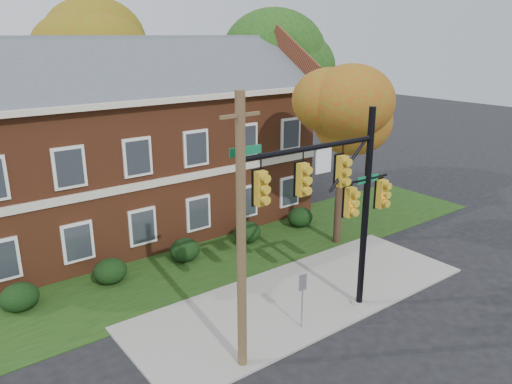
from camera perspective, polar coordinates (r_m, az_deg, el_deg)
ground at (r=19.42m, az=7.36°, el=-13.00°), size 120.00×120.00×0.00m
sidewalk at (r=20.02m, az=5.32°, el=-11.79°), size 14.00×5.00×0.08m
grass_strip at (r=23.53m, az=-2.96°, el=-7.10°), size 30.00×6.00×0.04m
apartment_building at (r=26.15m, az=-14.26°, el=6.35°), size 18.80×8.80×9.74m
hedge_far_left at (r=20.86m, az=-25.42°, el=-10.78°), size 1.40×1.26×1.05m
hedge_left at (r=21.64m, az=-16.32°, el=-8.67°), size 1.40×1.26×1.05m
hedge_center at (r=22.92m, az=-8.13°, el=-6.57°), size 1.40×1.26×1.05m
hedge_right at (r=24.65m, az=-1.01°, el=-4.62°), size 1.40×1.26×1.05m
hedge_far_right at (r=26.72m, az=5.06°, el=-2.89°), size 1.40×1.26×1.05m
tree_near_right at (r=23.42m, az=10.59°, el=9.52°), size 4.50×4.25×8.58m
tree_right_rear at (r=32.52m, az=3.81°, el=14.52°), size 6.30×5.95×10.62m
tree_far_rear at (r=33.51m, az=-18.14°, el=15.05°), size 6.84×6.46×11.52m
traffic_signal at (r=17.02m, az=9.50°, el=-0.32°), size 6.75×0.62×7.53m
utility_pole at (r=14.29m, az=-1.70°, el=-5.28°), size 1.32×0.30×8.45m
sign_post at (r=17.43m, az=5.33°, el=-11.34°), size 0.31×0.08×2.10m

